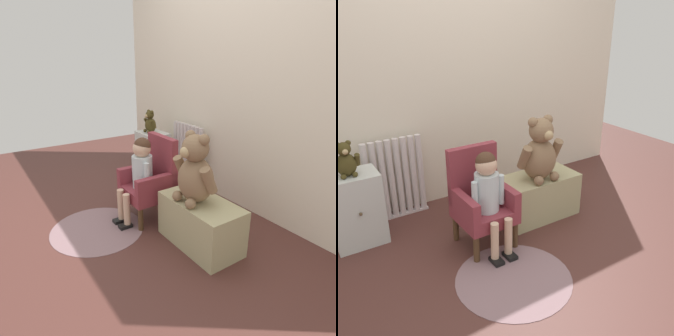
# 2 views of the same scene
# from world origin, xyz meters

# --- Properties ---
(ground_plane) EXTENTS (6.00, 6.00, 0.00)m
(ground_plane) POSITION_xyz_m (0.00, 0.00, 0.00)
(ground_plane) COLOR #4D2A25
(back_wall) EXTENTS (3.80, 0.05, 2.40)m
(back_wall) POSITION_xyz_m (0.00, 1.25, 1.20)
(back_wall) COLOR beige
(back_wall) RESTS_ON ground_plane
(radiator) EXTENTS (0.50, 0.05, 0.68)m
(radiator) POSITION_xyz_m (-0.58, 1.12, 0.34)
(radiator) COLOR silver
(radiator) RESTS_ON ground_plane
(small_dresser) EXTENTS (0.36, 0.29, 0.55)m
(small_dresser) POSITION_xyz_m (-0.95, 0.90, 0.28)
(small_dresser) COLOR silver
(small_dresser) RESTS_ON ground_plane
(child_armchair) EXTENTS (0.38, 0.38, 0.72)m
(child_armchair) POSITION_xyz_m (-0.18, 0.42, 0.35)
(child_armchair) COLOR maroon
(child_armchair) RESTS_ON ground_plane
(child_figure) EXTENTS (0.25, 0.35, 0.74)m
(child_figure) POSITION_xyz_m (-0.18, 0.31, 0.48)
(child_figure) COLOR silver
(child_figure) RESTS_ON ground_plane
(low_bench) EXTENTS (0.64, 0.34, 0.36)m
(low_bench) POSITION_xyz_m (0.40, 0.49, 0.18)
(low_bench) COLOR tan
(low_bench) RESTS_ON ground_plane
(large_teddy_bear) EXTENTS (0.37, 0.26, 0.51)m
(large_teddy_bear) POSITION_xyz_m (0.37, 0.45, 0.59)
(large_teddy_bear) COLOR #86674A
(large_teddy_bear) RESTS_ON low_bench
(small_teddy_bear) EXTENTS (0.18, 0.13, 0.25)m
(small_teddy_bear) POSITION_xyz_m (-0.97, 0.89, 0.66)
(small_teddy_bear) COLOR #3F3617
(small_teddy_bear) RESTS_ON small_dresser
(floor_rug) EXTENTS (0.76, 0.76, 0.01)m
(floor_rug) POSITION_xyz_m (-0.23, -0.08, 0.00)
(floor_rug) COLOR gray
(floor_rug) RESTS_ON ground_plane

